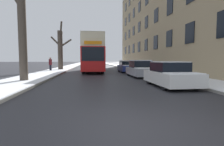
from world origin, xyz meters
The scene contains 11 objects.
ground_plane centered at (0.00, 0.00, 0.00)m, with size 320.00×320.00×0.00m, color #28282D.
sidewalk_left centered at (-5.88, 53.00, 0.08)m, with size 3.12×130.00×0.16m.
sidewalk_right centered at (5.88, 53.00, 0.08)m, with size 3.12×130.00×0.16m.
terrace_facade_right centered at (11.93, 23.02, 8.80)m, with size 9.10×41.40×17.60m.
bare_tree_left_0 centered at (-5.75, 8.68, 4.14)m, with size 3.56×2.71×7.89m.
bare_tree_left_1 centered at (-5.63, 22.70, 3.17)m, with size 3.03×2.97×6.86m.
double_decker_bus centered at (-1.01, 18.94, 2.47)m, with size 2.51×10.53×4.36m.
parked_car_0 centered at (3.23, 5.71, 0.66)m, with size 1.90×3.95×1.42m.
parked_car_1 centered at (3.23, 11.62, 0.69)m, with size 1.88×4.25×1.51m.
parked_car_2 centered at (3.23, 17.59, 0.67)m, with size 1.83×4.04×1.45m.
pedestrian_left_sidewalk centered at (-6.48, 19.94, 1.02)m, with size 0.40×0.40×1.86m.
Camera 1 is at (-1.27, -3.72, 1.49)m, focal length 28.00 mm.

